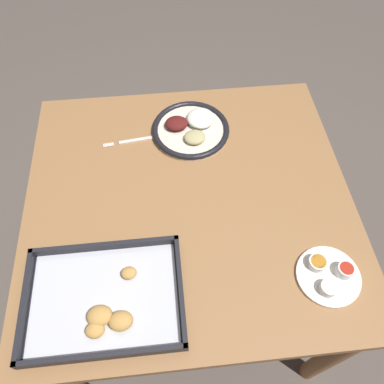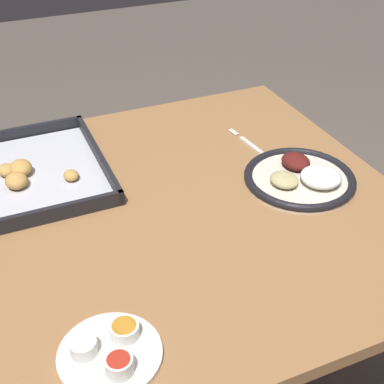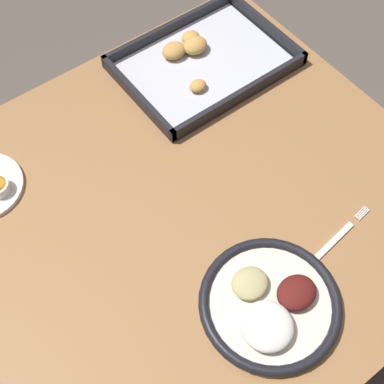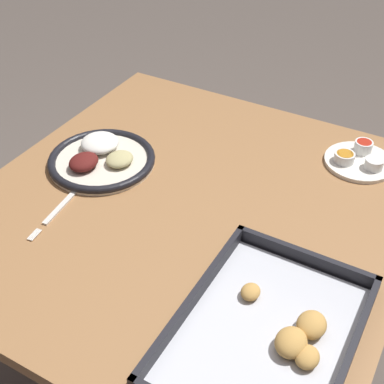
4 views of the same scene
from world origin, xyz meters
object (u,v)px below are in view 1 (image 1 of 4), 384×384
object	(u,v)px
fork	(137,140)
baking_tray	(105,301)
dinner_plate	(191,128)
saucer_plate	(329,275)

from	to	relation	value
fork	baking_tray	distance (m)	0.54
fork	baking_tray	world-z (taller)	baking_tray
dinner_plate	baking_tray	bearing A→B (deg)	64.03
dinner_plate	fork	xyz separation A→B (m)	(0.18, 0.02, -0.01)
fork	saucer_plate	bearing A→B (deg)	126.38
dinner_plate	saucer_plate	distance (m)	0.63
fork	saucer_plate	world-z (taller)	saucer_plate
saucer_plate	fork	bearing A→B (deg)	-47.07
dinner_plate	fork	bearing A→B (deg)	7.49
saucer_plate	dinner_plate	bearing A→B (deg)	-60.95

